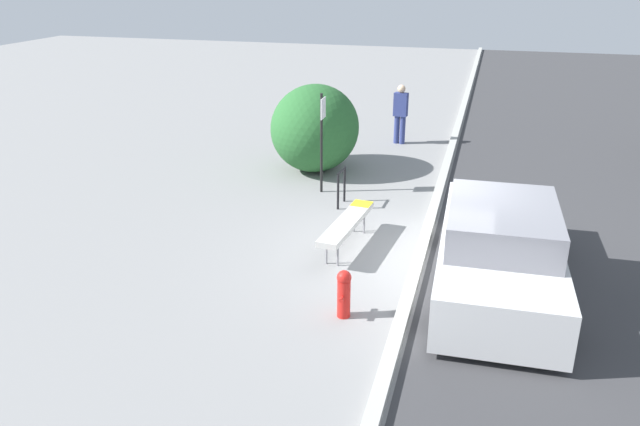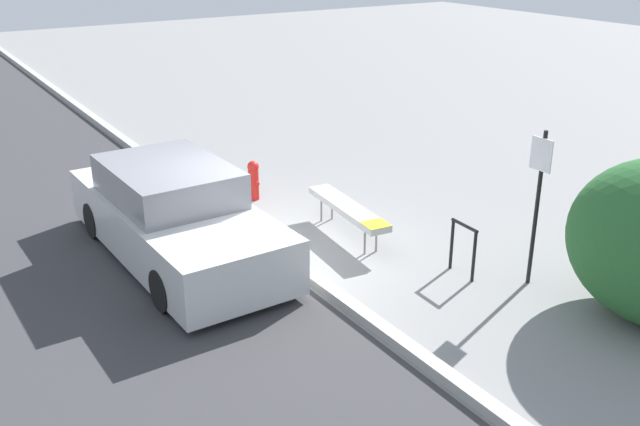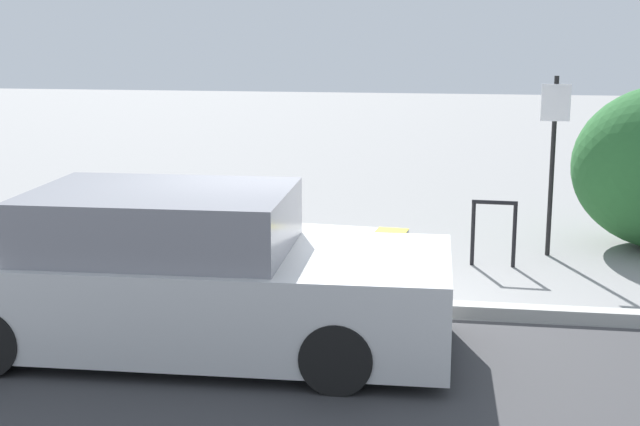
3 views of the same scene
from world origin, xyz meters
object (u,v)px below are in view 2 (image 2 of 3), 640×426
at_px(bench, 348,209).
at_px(fire_hydrant, 254,179).
at_px(parked_car_near, 175,216).
at_px(bike_rack, 463,244).
at_px(sign_post, 538,194).

relative_size(bench, fire_hydrant, 2.89).
relative_size(fire_hydrant, parked_car_near, 0.16).
bearing_deg(bike_rack, sign_post, 41.50).
relative_size(bike_rack, fire_hydrant, 1.08).
bearing_deg(parked_car_near, bike_rack, 47.13).
distance_m(sign_post, fire_hydrant, 5.60).
xyz_separation_m(fire_hydrant, parked_car_near, (1.57, -2.19, 0.26)).
height_order(bench, bike_rack, bike_rack).
height_order(bench, sign_post, sign_post).
bearing_deg(parked_car_near, fire_hydrant, 124.24).
bearing_deg(fire_hydrant, bench, 12.21).
xyz_separation_m(bench, sign_post, (2.83, 1.25, 0.89)).
relative_size(bench, parked_car_near, 0.46).
relative_size(bike_rack, parked_car_near, 0.17).
bearing_deg(sign_post, bench, -156.12).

